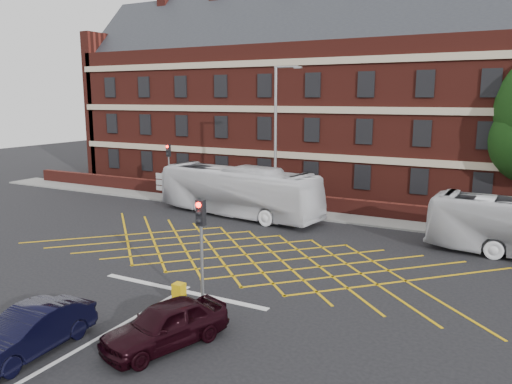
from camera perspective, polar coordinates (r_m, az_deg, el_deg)
The scene contains 15 objects.
ground at distance 24.03m, azimuth -3.51°, elevation -8.46°, with size 120.00×120.00×0.00m, color black.
victorian_building at distance 42.95m, azimuth 12.33°, elevation 10.43°, with size 51.00×12.17×20.40m.
boundary_wall at distance 35.23m, azimuth 7.51°, elevation -1.37°, with size 56.00×0.50×1.10m, color #4F1A15.
far_pavement at distance 34.43m, azimuth 6.91°, elevation -2.48°, with size 60.00×3.00×0.12m, color slate.
box_junction_hatching at distance 25.67m, azimuth -1.17°, elevation -7.15°, with size 11.50×0.12×0.02m, color #CC990C.
stop_line at distance 21.31m, azimuth -8.49°, elevation -11.10°, with size 8.00×0.30×0.02m, color silver.
centre_line at distance 17.04m, azimuth -22.14°, elevation -17.70°, with size 0.15×14.00×0.02m, color silver.
bus_left at distance 33.64m, azimuth -2.03°, elevation 0.09°, with size 2.81×12.02×3.35m, color silver.
car_navy at distance 17.63m, azimuth -24.50°, elevation -14.30°, with size 1.53×4.39×1.44m, color black.
car_maroon at distance 16.83m, azimuth -10.31°, elevation -14.67°, with size 1.72×4.26×1.45m, color black.
traffic_light_near at distance 18.70m, azimuth -6.20°, elevation -8.47°, with size 0.70×0.70×4.27m.
traffic_light_far at distance 40.08m, azimuth -9.89°, elevation 1.80°, with size 0.70×0.70×4.27m.
street_lamp at distance 32.63m, azimuth 2.31°, elevation 2.93°, with size 2.25×1.00×9.83m.
direction_signs at distance 39.36m, azimuth -10.69°, elevation 1.04°, with size 1.10×0.16×2.20m.
utility_cabinet at distance 19.82m, azimuth -8.78°, elevation -11.49°, with size 0.43×0.39×0.88m, color gold.
Camera 1 is at (11.84, -19.36, 7.91)m, focal length 35.00 mm.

